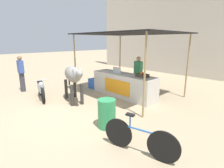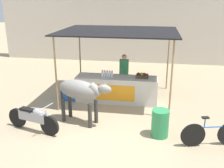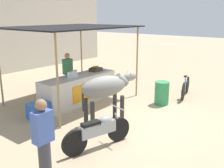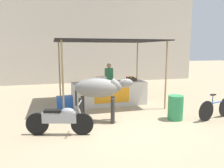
# 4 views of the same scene
# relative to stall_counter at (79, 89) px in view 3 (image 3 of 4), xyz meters

# --- Properties ---
(ground_plane) EXTENTS (60.00, 60.00, 0.00)m
(ground_plane) POSITION_rel_stall_counter_xyz_m (0.00, -2.20, -0.48)
(ground_plane) COLOR tan
(stall_counter) EXTENTS (3.00, 0.82, 0.96)m
(stall_counter) POSITION_rel_stall_counter_xyz_m (0.00, 0.00, 0.00)
(stall_counter) COLOR beige
(stall_counter) RESTS_ON ground
(stall_awning) EXTENTS (4.20, 3.20, 2.61)m
(stall_awning) POSITION_rel_stall_counter_xyz_m (0.00, 0.30, 2.03)
(stall_awning) COLOR black
(stall_awning) RESTS_ON ground
(water_bottle_row) EXTENTS (0.43, 0.07, 0.25)m
(water_bottle_row) POSITION_rel_stall_counter_xyz_m (-0.35, -0.05, 0.59)
(water_bottle_row) COLOR silver
(water_bottle_row) RESTS_ON stall_counter
(fruit_crate) EXTENTS (0.44, 0.32, 0.18)m
(fruit_crate) POSITION_rel_stall_counter_xyz_m (0.93, 0.05, 0.55)
(fruit_crate) COLOR #3F3326
(fruit_crate) RESTS_ON stall_counter
(vendor_behind_counter) EXTENTS (0.34, 0.22, 1.65)m
(vendor_behind_counter) POSITION_rel_stall_counter_xyz_m (0.17, 0.75, 0.37)
(vendor_behind_counter) COLOR #383842
(vendor_behind_counter) RESTS_ON ground
(cooler_box) EXTENTS (0.60, 0.44, 0.48)m
(cooler_box) POSITION_rel_stall_counter_xyz_m (-1.80, -0.10, -0.24)
(cooler_box) COLOR blue
(cooler_box) RESTS_ON ground
(water_barrel) EXTENTS (0.49, 0.49, 0.79)m
(water_barrel) POSITION_rel_stall_counter_xyz_m (1.59, -2.36, -0.08)
(water_barrel) COLOR #2D8C51
(water_barrel) RESTS_ON ground
(cow) EXTENTS (1.84, 0.91, 1.44)m
(cow) POSITION_rel_stall_counter_xyz_m (-0.83, -1.90, 0.55)
(cow) COLOR gray
(cow) RESTS_ON ground
(motorcycle_parked) EXTENTS (1.75, 0.70, 0.90)m
(motorcycle_parked) POSITION_rel_stall_counter_xyz_m (-2.05, -2.68, -0.05)
(motorcycle_parked) COLOR black
(motorcycle_parked) RESTS_ON ground
(bicycle_leaning) EXTENTS (1.62, 0.45, 0.85)m
(bicycle_leaning) POSITION_rel_stall_counter_xyz_m (2.91, -2.65, -0.13)
(bicycle_leaning) COLOR black
(bicycle_leaning) RESTS_ON ground
(passerby_on_street) EXTENTS (0.34, 0.22, 1.65)m
(passerby_on_street) POSITION_rel_stall_counter_xyz_m (-3.71, -2.88, 0.37)
(passerby_on_street) COLOR #383842
(passerby_on_street) RESTS_ON ground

